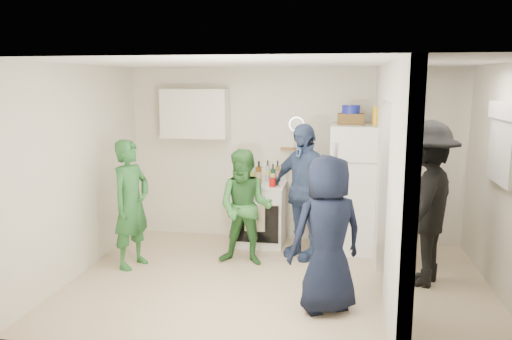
{
  "coord_description": "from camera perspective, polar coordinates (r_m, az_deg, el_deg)",
  "views": [
    {
      "loc": [
        0.66,
        -5.44,
        2.3
      ],
      "look_at": [
        -0.32,
        0.4,
        1.25
      ],
      "focal_mm": 35.0,
      "sensor_mm": 36.0,
      "label": 1
    }
  ],
  "objects": [
    {
      "name": "floor",
      "position": [
        5.94,
        2.49,
        -12.73
      ],
      "size": [
        4.8,
        4.8,
        0.0
      ],
      "primitive_type": "plane",
      "color": "#C7B08C",
      "rests_on": "ground"
    },
    {
      "name": "wall_back",
      "position": [
        7.24,
        4.24,
        1.7
      ],
      "size": [
        4.8,
        0.0,
        4.8
      ],
      "primitive_type": "plane",
      "rotation": [
        1.57,
        0.0,
        0.0
      ],
      "color": "silver",
      "rests_on": "floor"
    },
    {
      "name": "wall_front",
      "position": [
        3.94,
        -0.45,
        -5.4
      ],
      "size": [
        4.8,
        0.0,
        4.8
      ],
      "primitive_type": "plane",
      "rotation": [
        -1.57,
        0.0,
        0.0
      ],
      "color": "silver",
      "rests_on": "floor"
    },
    {
      "name": "wall_left",
      "position": [
        6.33,
        -19.52,
        -0.08
      ],
      "size": [
        0.0,
        3.4,
        3.4
      ],
      "primitive_type": "plane",
      "rotation": [
        1.57,
        0.0,
        1.57
      ],
      "color": "silver",
      "rests_on": "floor"
    },
    {
      "name": "wall_right",
      "position": [
        5.8,
        26.83,
        -1.46
      ],
      "size": [
        0.0,
        3.4,
        3.4
      ],
      "primitive_type": "plane",
      "rotation": [
        1.57,
        0.0,
        -1.57
      ],
      "color": "silver",
      "rests_on": "floor"
    },
    {
      "name": "ceiling",
      "position": [
        5.48,
        2.7,
        12.14
      ],
      "size": [
        4.8,
        4.8,
        0.0
      ],
      "primitive_type": "plane",
      "rotation": [
        3.14,
        0.0,
        0.0
      ],
      "color": "white",
      "rests_on": "wall_back"
    },
    {
      "name": "partition_pier_back",
      "position": [
        6.64,
        14.1,
        0.66
      ],
      "size": [
        0.12,
        1.2,
        2.5
      ],
      "primitive_type": "cube",
      "color": "silver",
      "rests_on": "floor"
    },
    {
      "name": "partition_pier_front",
      "position": [
        4.5,
        16.21,
        -3.86
      ],
      "size": [
        0.12,
        1.2,
        2.5
      ],
      "primitive_type": "cube",
      "color": "silver",
      "rests_on": "floor"
    },
    {
      "name": "partition_header",
      "position": [
        5.46,
        15.46,
        9.7
      ],
      "size": [
        0.12,
        1.0,
        0.4
      ],
      "primitive_type": "cube",
      "color": "silver",
      "rests_on": "partition_pier_back"
    },
    {
      "name": "stove",
      "position": [
        7.14,
        0.32,
        -5.01
      ],
      "size": [
        0.74,
        0.62,
        0.89
      ],
      "primitive_type": "cube",
      "color": "white",
      "rests_on": "floor"
    },
    {
      "name": "upper_cabinet",
      "position": [
        7.27,
        -6.96,
        6.44
      ],
      "size": [
        0.95,
        0.34,
        0.7
      ],
      "primitive_type": "cube",
      "color": "silver",
      "rests_on": "wall_back"
    },
    {
      "name": "fridge",
      "position": [
        6.93,
        11.34,
        -2.08
      ],
      "size": [
        0.71,
        0.69,
        1.73
      ],
      "primitive_type": "cube",
      "color": "white",
      "rests_on": "floor"
    },
    {
      "name": "wicker_basket",
      "position": [
        6.85,
        10.76,
        5.75
      ],
      "size": [
        0.35,
        0.25,
        0.15
      ],
      "primitive_type": "cube",
      "color": "brown",
      "rests_on": "fridge"
    },
    {
      "name": "blue_bowl",
      "position": [
        6.84,
        10.8,
        6.84
      ],
      "size": [
        0.24,
        0.24,
        0.11
      ],
      "primitive_type": "cylinder",
      "color": "navy",
      "rests_on": "wicker_basket"
    },
    {
      "name": "yellow_cup_stack_top",
      "position": [
        6.71,
        13.55,
        5.99
      ],
      "size": [
        0.09,
        0.09,
        0.25
      ],
      "primitive_type": "cylinder",
      "color": "gold",
      "rests_on": "fridge"
    },
    {
      "name": "wall_clock",
      "position": [
        7.17,
        4.67,
        5.22
      ],
      "size": [
        0.22,
        0.02,
        0.22
      ],
      "primitive_type": "cylinder",
      "rotation": [
        1.57,
        0.0,
        0.0
      ],
      "color": "white",
      "rests_on": "wall_back"
    },
    {
      "name": "spice_shelf",
      "position": [
        7.18,
        4.21,
        2.43
      ],
      "size": [
        0.35,
        0.08,
        0.03
      ],
      "primitive_type": "cube",
      "color": "olive",
      "rests_on": "wall_back"
    },
    {
      "name": "nook_window",
      "position": [
        5.93,
        26.39,
        2.72
      ],
      "size": [
        0.03,
        0.7,
        0.8
      ],
      "primitive_type": "cube",
      "color": "black",
      "rests_on": "wall_right"
    },
    {
      "name": "nook_window_frame",
      "position": [
        5.92,
        26.25,
        2.72
      ],
      "size": [
        0.04,
        0.76,
        0.86
      ],
      "primitive_type": "cube",
      "color": "white",
      "rests_on": "wall_right"
    },
    {
      "name": "nook_valance",
      "position": [
        5.89,
        26.28,
        6.11
      ],
      "size": [
        0.04,
        0.82,
        0.18
      ],
      "primitive_type": "cube",
      "color": "white",
      "rests_on": "wall_right"
    },
    {
      "name": "yellow_cup_stack_stove",
      "position": [
        6.82,
        -0.96,
        -0.82
      ],
      "size": [
        0.09,
        0.09,
        0.25
      ],
      "primitive_type": "cylinder",
      "color": "yellow",
      "rests_on": "stove"
    },
    {
      "name": "red_cup",
      "position": [
        6.8,
        1.89,
        -1.42
      ],
      "size": [
        0.09,
        0.09,
        0.12
      ],
      "primitive_type": "cylinder",
      "color": "#B8130C",
      "rests_on": "stove"
    },
    {
      "name": "person_green_left",
      "position": [
        6.39,
        -14.07,
        -3.79
      ],
      "size": [
        0.55,
        0.68,
        1.61
      ],
      "primitive_type": "imported",
      "rotation": [
        0.0,
        0.0,
        1.26
      ],
      "color": "#29682E",
      "rests_on": "floor"
    },
    {
      "name": "person_green_center",
      "position": [
        6.3,
        -1.22,
        -4.32
      ],
      "size": [
        0.75,
        0.6,
        1.47
      ],
      "primitive_type": "imported",
      "rotation": [
        0.0,
        0.0,
        -0.06
      ],
      "color": "#357433",
      "rests_on": "floor"
    },
    {
      "name": "person_denim",
      "position": [
        6.56,
        5.38,
        -2.42
      ],
      "size": [
        1.1,
        0.97,
        1.78
      ],
      "primitive_type": "imported",
      "rotation": [
        0.0,
        0.0,
        -0.63
      ],
      "color": "#39507D",
      "rests_on": "floor"
    },
    {
      "name": "person_navy",
      "position": [
        5.06,
        8.16,
        -7.29
      ],
      "size": [
        0.93,
        0.82,
        1.6
      ],
      "primitive_type": "imported",
      "rotation": [
        0.0,
        0.0,
        -2.64
      ],
      "color": "black",
      "rests_on": "floor"
    },
    {
      "name": "person_nook",
      "position": [
        5.97,
        18.73,
        -3.65
      ],
      "size": [
        1.15,
        1.4,
        1.88
      ],
      "primitive_type": "imported",
      "rotation": [
        0.0,
        0.0,
        -2.01
      ],
      "color": "black",
      "rests_on": "floor"
    },
    {
      "name": "bottle_a",
      "position": [
        7.2,
        -1.79,
        0.03
      ],
      "size": [
        0.07,
        0.07,
        0.32
      ],
      "primitive_type": "cylinder",
      "color": "olive",
      "rests_on": "stove"
    },
    {
      "name": "bottle_b",
      "position": [
        6.97,
        -1.39,
        -0.53
      ],
      "size": [
        0.07,
        0.07,
        0.27
      ],
      "primitive_type": "cylinder",
      "color": "#194416",
      "rests_on": "stove"
    },
    {
      "name": "bottle_c",
      "position": [
        7.16,
        -0.25,
        -0.22
      ],
      "size": [
        0.06,
        0.06,
        0.27
      ],
      "primitive_type": "cylinder",
      "color": "silver",
      "rests_on": "stove"
    },
    {
      "name": "bottle_d",
      "position": [
        6.96,
        0.32,
        -0.29
      ],
      "size": [
        0.08,
        0.08,
        0.32
      ],
      "primitive_type": "cylinder",
      "color": "brown",
      "rests_on": "stove"
    },
    {
      "name": "bottle_e",
      "position": [
        7.17,
        1.35,
        -0.08
      ],
      "size": [
        0.06,
        0.06,
        0.3
      ],
      "primitive_type": "cylinder",
      "color": "#A0A3B1",
      "rests_on": "stove"
    },
    {
      "name": "bottle_f",
      "position": [
        7.0,
        1.95,
        -0.43
      ],
      "size": [
        0.07,
        0.07,
        0.28
      ],
      "primitive_type": "cylinder",
      "color": "#143928",
      "rests_on": "stove"
    },
    {
      "name": "bottle_g",
      "position": [
        7.1,
        2.48,
        -0.16
      ],
      "size": [
        0.06,
        0.06,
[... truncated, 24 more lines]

